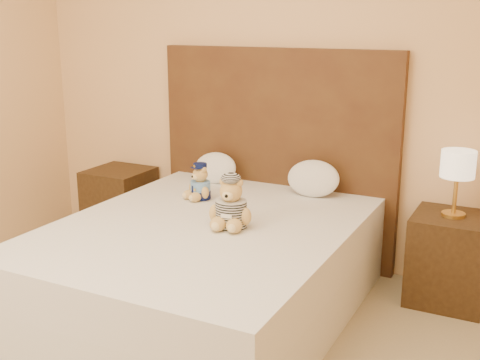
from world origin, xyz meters
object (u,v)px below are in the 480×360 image
object	(u,v)px
nightstand_left	(120,203)
teddy_police	(200,181)
bed	(206,268)
pillow_left	(215,166)
lamp	(458,167)
nightstand_right	(449,259)
teddy_prisoner	(231,202)
pillow_right	(313,177)

from	to	relation	value
nightstand_left	teddy_police	xyz separation A→B (m)	(0.97, -0.38, 0.39)
bed	pillow_left	xyz separation A→B (m)	(-0.40, 0.83, 0.39)
lamp	teddy_police	xyz separation A→B (m)	(-1.53, -0.38, -0.18)
teddy_police	pillow_left	size ratio (longest dim) A/B	0.72
nightstand_right	lamp	xyz separation A→B (m)	(-0.00, 0.00, 0.57)
teddy_prisoner	nightstand_right	bearing A→B (deg)	26.80
pillow_left	pillow_right	size ratio (longest dim) A/B	0.91
teddy_prisoner	pillow_right	bearing A→B (deg)	68.15
nightstand_right	teddy_prisoner	distance (m)	1.41
lamp	teddy_prisoner	xyz separation A→B (m)	(-1.09, -0.78, -0.15)
nightstand_left	lamp	size ratio (longest dim) A/B	1.38
teddy_police	nightstand_right	bearing A→B (deg)	38.65
nightstand_left	teddy_police	world-z (taller)	teddy_police
teddy_prisoner	pillow_right	xyz separation A→B (m)	(0.19, 0.81, -0.02)
bed	nightstand_right	bearing A→B (deg)	32.62
bed	nightstand_left	size ratio (longest dim) A/B	3.64
pillow_left	pillow_right	xyz separation A→B (m)	(0.74, 0.00, 0.01)
teddy_police	pillow_left	distance (m)	0.43
nightstand_right	lamp	world-z (taller)	lamp
teddy_police	nightstand_left	bearing A→B (deg)	-176.80
pillow_left	nightstand_left	bearing A→B (deg)	-177.99
nightstand_right	pillow_right	world-z (taller)	pillow_right
teddy_prisoner	nightstand_left	bearing A→B (deg)	142.24
bed	teddy_prisoner	distance (m)	0.45
pillow_right	bed	bearing A→B (deg)	-112.73
teddy_police	pillow_left	world-z (taller)	teddy_police
bed	pillow_left	bearing A→B (deg)	115.54
bed	nightstand_left	world-z (taller)	same
pillow_left	nightstand_right	bearing A→B (deg)	-1.04
nightstand_left	teddy_prisoner	world-z (taller)	teddy_prisoner
nightstand_left	pillow_left	xyz separation A→B (m)	(0.85, 0.03, 0.39)
bed	pillow_right	xyz separation A→B (m)	(0.35, 0.83, 0.40)
teddy_prisoner	pillow_right	distance (m)	0.83
nightstand_right	teddy_prisoner	size ratio (longest dim) A/B	1.88
teddy_prisoner	lamp	bearing A→B (deg)	26.80
pillow_left	pillow_right	bearing A→B (deg)	0.00
lamp	nightstand_left	bearing A→B (deg)	180.00
teddy_police	teddy_prisoner	world-z (taller)	teddy_prisoner
nightstand_left	teddy_police	distance (m)	1.12
nightstand_left	teddy_police	size ratio (longest dim) A/B	2.34
nightstand_right	pillow_right	xyz separation A→B (m)	(-0.90, 0.03, 0.40)
nightstand_left	lamp	bearing A→B (deg)	0.00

